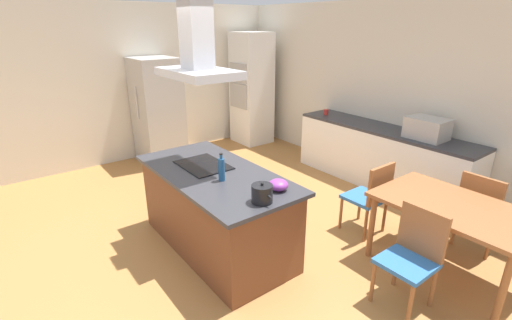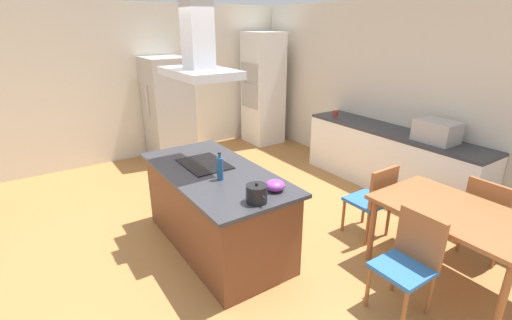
{
  "view_description": "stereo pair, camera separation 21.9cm",
  "coord_description": "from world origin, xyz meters",
  "px_view_note": "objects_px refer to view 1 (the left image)",
  "views": [
    {
      "loc": [
        3.05,
        -1.79,
        2.36
      ],
      "look_at": [
        0.19,
        0.4,
        1.0
      ],
      "focal_mm": 25.57,
      "sensor_mm": 36.0,
      "label": 1
    },
    {
      "loc": [
        3.18,
        -1.61,
        2.36
      ],
      "look_at": [
        0.19,
        0.4,
        1.0
      ],
      "focal_mm": 25.57,
      "sensor_mm": 36.0,
      "label": 2
    }
  ],
  "objects_px": {
    "wall_oven_stack": "(252,89)",
    "range_hood": "(197,51)",
    "chair_facing_back_wall": "(481,207)",
    "cooktop": "(203,165)",
    "mixing_bowl": "(278,185)",
    "countertop_microwave": "(427,128)",
    "chair_facing_island": "(413,252)",
    "coffee_mug_red": "(326,112)",
    "tea_kettle": "(262,194)",
    "chair_at_left_end": "(371,194)",
    "dining_table": "(454,213)",
    "olive_oil_bottle": "(222,169)",
    "refrigerator": "(158,111)"
  },
  "relations": [
    {
      "from": "tea_kettle",
      "to": "refrigerator",
      "type": "xyz_separation_m",
      "value": [
        -3.81,
        0.67,
        -0.07
      ]
    },
    {
      "from": "countertop_microwave",
      "to": "dining_table",
      "type": "bearing_deg",
      "value": -51.15
    },
    {
      "from": "cooktop",
      "to": "chair_facing_back_wall",
      "type": "xyz_separation_m",
      "value": [
        2.0,
        2.24,
        -0.4
      ]
    },
    {
      "from": "refrigerator",
      "to": "chair_facing_island",
      "type": "distance_m",
      "value": 4.77
    },
    {
      "from": "mixing_bowl",
      "to": "cooktop",
      "type": "bearing_deg",
      "value": -165.72
    },
    {
      "from": "chair_facing_back_wall",
      "to": "chair_facing_island",
      "type": "bearing_deg",
      "value": -90.0
    },
    {
      "from": "olive_oil_bottle",
      "to": "range_hood",
      "type": "distance_m",
      "value": 1.18
    },
    {
      "from": "countertop_microwave",
      "to": "dining_table",
      "type": "distance_m",
      "value": 1.72
    },
    {
      "from": "coffee_mug_red",
      "to": "chair_facing_island",
      "type": "distance_m",
      "value": 3.42
    },
    {
      "from": "cooktop",
      "to": "chair_at_left_end",
      "type": "distance_m",
      "value": 1.95
    },
    {
      "from": "cooktop",
      "to": "olive_oil_bottle",
      "type": "height_order",
      "value": "olive_oil_bottle"
    },
    {
      "from": "cooktop",
      "to": "dining_table",
      "type": "distance_m",
      "value": 2.55
    },
    {
      "from": "refrigerator",
      "to": "range_hood",
      "type": "bearing_deg",
      "value": -13.33
    },
    {
      "from": "dining_table",
      "to": "chair_facing_back_wall",
      "type": "bearing_deg",
      "value": 90.0
    },
    {
      "from": "countertop_microwave",
      "to": "refrigerator",
      "type": "distance_m",
      "value": 4.31
    },
    {
      "from": "wall_oven_stack",
      "to": "range_hood",
      "type": "xyz_separation_m",
      "value": [
        2.66,
        -2.65,
        1.0
      ]
    },
    {
      "from": "countertop_microwave",
      "to": "chair_facing_island",
      "type": "relative_size",
      "value": 0.56
    },
    {
      "from": "chair_facing_island",
      "to": "chair_at_left_end",
      "type": "distance_m",
      "value": 1.13
    },
    {
      "from": "dining_table",
      "to": "countertop_microwave",
      "type": "bearing_deg",
      "value": 128.85
    },
    {
      "from": "wall_oven_stack",
      "to": "range_hood",
      "type": "distance_m",
      "value": 3.89
    },
    {
      "from": "olive_oil_bottle",
      "to": "wall_oven_stack",
      "type": "bearing_deg",
      "value": 139.2
    },
    {
      "from": "countertop_microwave",
      "to": "chair_at_left_end",
      "type": "bearing_deg",
      "value": -83.97
    },
    {
      "from": "olive_oil_bottle",
      "to": "countertop_microwave",
      "type": "bearing_deg",
      "value": 80.68
    },
    {
      "from": "olive_oil_bottle",
      "to": "range_hood",
      "type": "relative_size",
      "value": 0.32
    },
    {
      "from": "chair_facing_back_wall",
      "to": "cooktop",
      "type": "bearing_deg",
      "value": -131.78
    },
    {
      "from": "refrigerator",
      "to": "chair_facing_back_wall",
      "type": "distance_m",
      "value": 5.02
    },
    {
      "from": "countertop_microwave",
      "to": "wall_oven_stack",
      "type": "xyz_separation_m",
      "value": [
        -3.61,
        -0.23,
        0.06
      ]
    },
    {
      "from": "countertop_microwave",
      "to": "range_hood",
      "type": "xyz_separation_m",
      "value": [
        -0.95,
        -2.88,
        1.06
      ]
    },
    {
      "from": "tea_kettle",
      "to": "chair_facing_back_wall",
      "type": "relative_size",
      "value": 0.27
    },
    {
      "from": "wall_oven_stack",
      "to": "range_hood",
      "type": "height_order",
      "value": "range_hood"
    },
    {
      "from": "mixing_bowl",
      "to": "countertop_microwave",
      "type": "bearing_deg",
      "value": 90.47
    },
    {
      "from": "countertop_microwave",
      "to": "chair_facing_back_wall",
      "type": "bearing_deg",
      "value": -31.38
    },
    {
      "from": "tea_kettle",
      "to": "chair_facing_island",
      "type": "xyz_separation_m",
      "value": [
        0.93,
        0.93,
        -0.47
      ]
    },
    {
      "from": "chair_facing_back_wall",
      "to": "olive_oil_bottle",
      "type": "bearing_deg",
      "value": -123.81
    },
    {
      "from": "olive_oil_bottle",
      "to": "chair_facing_back_wall",
      "type": "distance_m",
      "value": 2.81
    },
    {
      "from": "chair_at_left_end",
      "to": "tea_kettle",
      "type": "bearing_deg",
      "value": -90.56
    },
    {
      "from": "chair_facing_back_wall",
      "to": "refrigerator",
      "type": "bearing_deg",
      "value": -161.5
    },
    {
      "from": "coffee_mug_red",
      "to": "chair_at_left_end",
      "type": "xyz_separation_m",
      "value": [
        1.88,
        -1.25,
        -0.44
      ]
    },
    {
      "from": "mixing_bowl",
      "to": "chair_facing_island",
      "type": "height_order",
      "value": "mixing_bowl"
    },
    {
      "from": "cooktop",
      "to": "olive_oil_bottle",
      "type": "xyz_separation_m",
      "value": [
        0.46,
        -0.05,
        0.12
      ]
    },
    {
      "from": "tea_kettle",
      "to": "chair_at_left_end",
      "type": "bearing_deg",
      "value": 89.44
    },
    {
      "from": "cooktop",
      "to": "tea_kettle",
      "type": "relative_size",
      "value": 2.51
    },
    {
      "from": "dining_table",
      "to": "wall_oven_stack",
      "type": "bearing_deg",
      "value": 167.03
    },
    {
      "from": "tea_kettle",
      "to": "wall_oven_stack",
      "type": "bearing_deg",
      "value": 144.41
    },
    {
      "from": "mixing_bowl",
      "to": "chair_facing_island",
      "type": "relative_size",
      "value": 0.21
    },
    {
      "from": "mixing_bowl",
      "to": "chair_at_left_end",
      "type": "height_order",
      "value": "mixing_bowl"
    },
    {
      "from": "tea_kettle",
      "to": "wall_oven_stack",
      "type": "relative_size",
      "value": 0.11
    },
    {
      "from": "tea_kettle",
      "to": "range_hood",
      "type": "relative_size",
      "value": 0.27
    },
    {
      "from": "refrigerator",
      "to": "range_hood",
      "type": "relative_size",
      "value": 2.02
    },
    {
      "from": "chair_facing_island",
      "to": "chair_facing_back_wall",
      "type": "bearing_deg",
      "value": 90.0
    }
  ]
}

